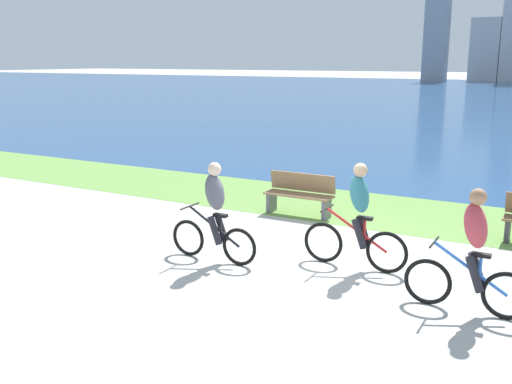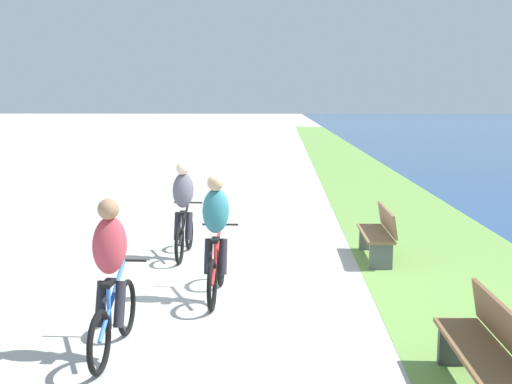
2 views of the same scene
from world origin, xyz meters
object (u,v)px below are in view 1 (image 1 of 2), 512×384
(cyclist_distant_rear, at_px, (472,252))
(bench_far_along_path, at_px, (300,194))
(cyclist_trailing, at_px, (358,217))
(cyclist_lead, at_px, (214,212))

(cyclist_distant_rear, distance_m, bench_far_along_path, 5.33)
(cyclist_distant_rear, relative_size, bench_far_along_path, 1.12)
(cyclist_trailing, height_order, cyclist_distant_rear, cyclist_trailing)
(cyclist_lead, relative_size, bench_far_along_path, 1.11)
(cyclist_trailing, relative_size, bench_far_along_path, 1.16)
(bench_far_along_path, bearing_deg, cyclist_trailing, -49.44)
(cyclist_trailing, relative_size, cyclist_distant_rear, 1.03)
(cyclist_distant_rear, xyz_separation_m, bench_far_along_path, (-4.05, 3.43, -0.39))
(cyclist_trailing, xyz_separation_m, cyclist_distant_rear, (1.87, -0.89, -0.01))
(cyclist_lead, distance_m, cyclist_trailing, 2.32)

